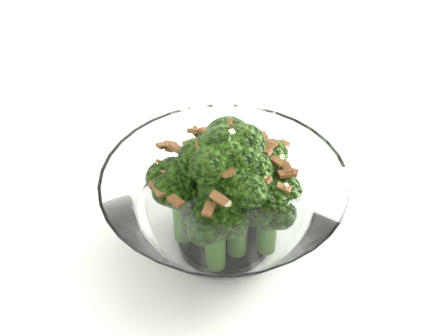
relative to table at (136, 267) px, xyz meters
name	(u,v)px	position (x,y,z in m)	size (l,w,h in m)	color
table	(136,267)	(0.00, 0.00, 0.00)	(1.43, 1.23, 0.75)	white
broccoli_dish	(225,203)	(0.06, -0.07, 0.11)	(0.19, 0.19, 0.12)	white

